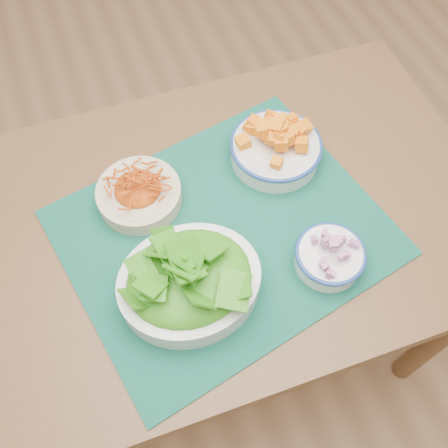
% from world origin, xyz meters
% --- Properties ---
extents(ground, '(4.00, 4.00, 0.00)m').
position_xyz_m(ground, '(0.00, 0.00, 0.00)').
color(ground, '#A87851').
rests_on(ground, ground).
extents(table, '(1.12, 0.77, 0.75)m').
position_xyz_m(table, '(0.04, -0.06, 0.64)').
color(table, brown).
rests_on(table, ground).
extents(placemat, '(0.69, 0.60, 0.00)m').
position_xyz_m(placemat, '(0.01, -0.10, 0.75)').
color(placemat, '#07352A').
rests_on(placemat, table).
extents(carrot_bowl, '(0.23, 0.23, 0.07)m').
position_xyz_m(carrot_bowl, '(-0.12, 0.03, 0.78)').
color(carrot_bowl, beige).
rests_on(carrot_bowl, placemat).
extents(squash_bowl, '(0.24, 0.24, 0.10)m').
position_xyz_m(squash_bowl, '(0.18, 0.03, 0.80)').
color(squash_bowl, silver).
rests_on(squash_bowl, placemat).
extents(lettuce_bowl, '(0.26, 0.22, 0.12)m').
position_xyz_m(lettuce_bowl, '(-0.09, -0.20, 0.81)').
color(lettuce_bowl, silver).
rests_on(lettuce_bowl, placemat).
extents(onion_bowl, '(0.14, 0.14, 0.07)m').
position_xyz_m(onion_bowl, '(0.17, -0.24, 0.79)').
color(onion_bowl, white).
rests_on(onion_bowl, placemat).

